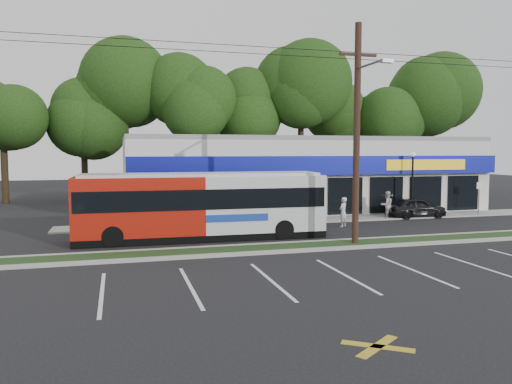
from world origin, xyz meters
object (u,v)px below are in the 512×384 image
object	(u,v)px
sign_post	(479,192)
car_dark	(416,207)
metrobus	(202,204)
pedestrian_b	(387,205)
lamp_post	(412,176)
pedestrian_a	(343,212)
utility_pole	(354,126)

from	to	relation	value
sign_post	car_dark	size ratio (longest dim) A/B	0.57
metrobus	pedestrian_b	size ratio (longest dim) A/B	6.86
lamp_post	car_dark	bearing A→B (deg)	-72.25
car_dark	pedestrian_a	bearing A→B (deg)	110.51
metrobus	car_dark	xyz separation A→B (m)	(14.58, 4.00, -1.05)
lamp_post	sign_post	bearing A→B (deg)	-2.58
lamp_post	utility_pole	bearing A→B (deg)	-136.05
car_dark	pedestrian_b	world-z (taller)	pedestrian_b
car_dark	pedestrian_a	xyz separation A→B (m)	(-6.21, -2.28, 0.18)
pedestrian_b	car_dark	bearing A→B (deg)	174.91
lamp_post	pedestrian_b	size ratio (longest dim) A/B	2.40
sign_post	utility_pole	bearing A→B (deg)	-149.85
sign_post	metrobus	size ratio (longest dim) A/B	0.18
utility_pole	sign_post	bearing A→B (deg)	30.15
sign_post	pedestrian_a	bearing A→B (deg)	-168.03
metrobus	pedestrian_b	xyz separation A→B (m)	(12.49, 4.00, -0.84)
utility_pole	pedestrian_b	size ratio (longest dim) A/B	28.27
utility_pole	pedestrian_a	distance (m)	7.29
lamp_post	sign_post	size ratio (longest dim) A/B	1.91
lamp_post	car_dark	world-z (taller)	lamp_post
metrobus	pedestrian_b	bearing A→B (deg)	18.96
utility_pole	car_dark	xyz separation A→B (m)	(8.26, 7.57, -4.74)
sign_post	lamp_post	bearing A→B (deg)	177.42
lamp_post	sign_post	distance (m)	5.13
utility_pole	sign_post	distance (m)	15.71
metrobus	pedestrian_a	distance (m)	8.59
pedestrian_a	sign_post	bearing A→B (deg)	155.09
utility_pole	pedestrian_b	distance (m)	10.77
lamp_post	pedestrian_a	bearing A→B (deg)	-157.12
lamp_post	pedestrian_a	world-z (taller)	lamp_post
metrobus	pedestrian_a	size ratio (longest dim) A/B	7.17
pedestrian_a	pedestrian_b	world-z (taller)	pedestrian_b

